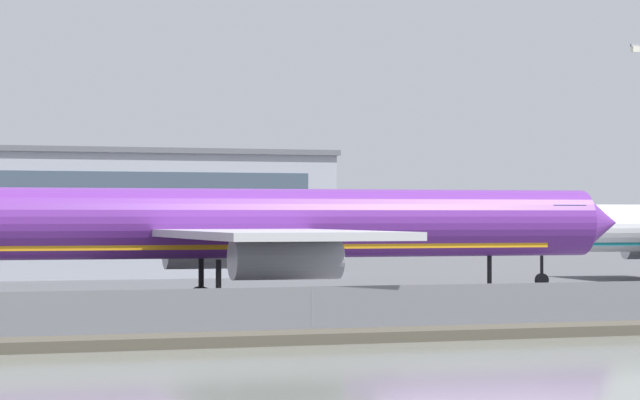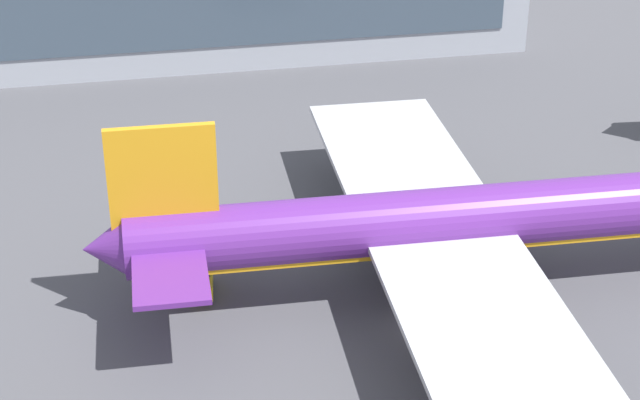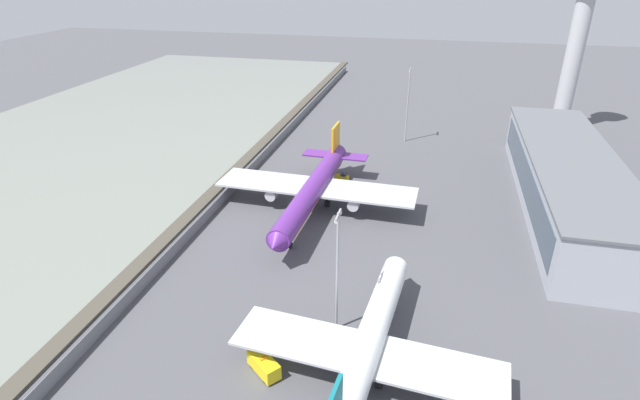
{
  "view_description": "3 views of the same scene",
  "coord_description": "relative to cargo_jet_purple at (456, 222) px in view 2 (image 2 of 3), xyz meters",
  "views": [
    {
      "loc": [
        -24.13,
        -85.04,
        5.77
      ],
      "look_at": [
        7.42,
        3.59,
        6.7
      ],
      "focal_mm": 85.0,
      "sensor_mm": 36.0,
      "label": 1
    },
    {
      "loc": [
        -18.02,
        -53.88,
        38.43
      ],
      "look_at": [
        -4.14,
        14.72,
        2.04
      ],
      "focal_mm": 60.0,
      "sensor_mm": 36.0,
      "label": 2
    },
    {
      "loc": [
        95.45,
        27.68,
        49.08
      ],
      "look_at": [
        7.24,
        6.57,
        4.63
      ],
      "focal_mm": 28.0,
      "sensor_mm": 36.0,
      "label": 3
    }
  ],
  "objects": [
    {
      "name": "cargo_jet_purple",
      "position": [
        0.0,
        0.0,
        0.0
      ],
      "size": [
        49.62,
        42.89,
        13.26
      ],
      "color": "#602889",
      "rests_on": "ground"
    },
    {
      "name": "ground_plane",
      "position": [
        -2.82,
        -4.27,
        -5.06
      ],
      "size": [
        500.0,
        500.0,
        0.0
      ],
      "primitive_type": "plane",
      "color": "#4C4C51"
    },
    {
      "name": "baggage_tug",
      "position": [
        -16.62,
        2.8,
        -4.25
      ],
      "size": [
        1.94,
        3.36,
        1.8
      ],
      "color": "yellow",
      "rests_on": "ground"
    }
  ]
}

